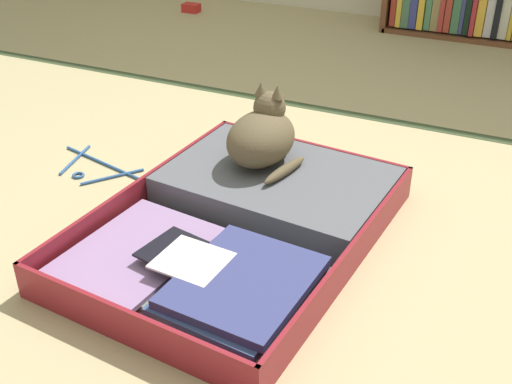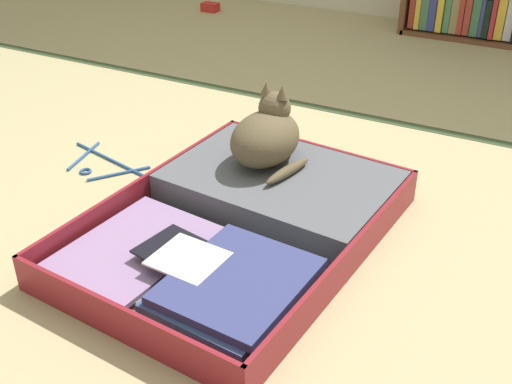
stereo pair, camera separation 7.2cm
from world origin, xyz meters
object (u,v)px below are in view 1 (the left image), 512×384
object	(u,v)px
black_cat	(263,136)
clothes_hanger	(95,167)
open_suitcase	(250,219)
small_red_pouch	(191,8)

from	to	relation	value
black_cat	clothes_hanger	size ratio (longest dim) A/B	0.75
open_suitcase	small_red_pouch	bearing A→B (deg)	123.47
black_cat	small_red_pouch	bearing A→B (deg)	125.53
open_suitcase	clothes_hanger	size ratio (longest dim) A/B	2.67
black_cat	small_red_pouch	world-z (taller)	black_cat
clothes_hanger	open_suitcase	bearing A→B (deg)	-11.32
clothes_hanger	black_cat	bearing A→B (deg)	10.88
black_cat	clothes_hanger	bearing A→B (deg)	-169.12
black_cat	open_suitcase	bearing A→B (deg)	-74.54
open_suitcase	small_red_pouch	xyz separation A→B (m)	(-1.32, 2.00, -0.02)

